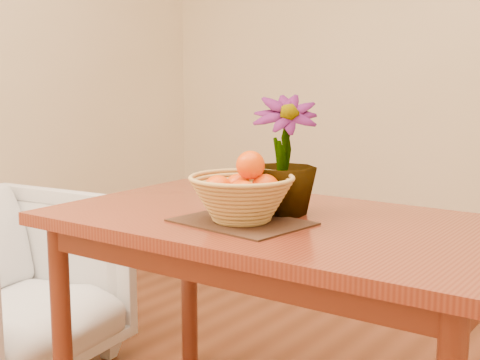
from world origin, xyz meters
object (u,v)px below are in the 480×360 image
Objects in this scene: armchair at (3,277)px; table at (280,246)px; potted_plant at (284,155)px; wicker_basket at (242,200)px.

table is at bearing -89.98° from armchair.
potted_plant reaches higher than table.
potted_plant is at bearing -87.54° from armchair.
potted_plant is 0.47× the size of armchair.
wicker_basket is at bearing -95.92° from armchair.
wicker_basket is at bearing -135.64° from potted_plant.
potted_plant reaches higher than wicker_basket.
wicker_basket reaches higher than armchair.
armchair is (-1.14, -0.01, -0.43)m from wicker_basket.
armchair is at bearing -173.79° from table.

